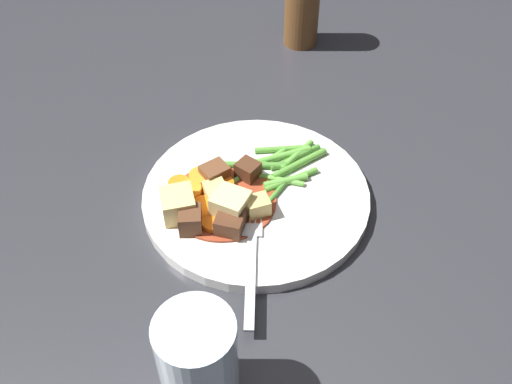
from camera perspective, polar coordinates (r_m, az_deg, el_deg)
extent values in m
plane|color=#2D2D33|center=(0.69, 0.00, -0.82)|extent=(3.00, 3.00, 0.00)
cylinder|color=white|center=(0.69, 0.00, -0.41)|extent=(0.26, 0.26, 0.01)
cylinder|color=#93381E|center=(0.67, -3.35, -0.60)|extent=(0.12, 0.12, 0.00)
cylinder|color=orange|center=(0.69, -5.39, 1.34)|extent=(0.04, 0.04, 0.01)
cylinder|color=orange|center=(0.66, -5.07, -1.58)|extent=(0.04, 0.04, 0.01)
cylinder|color=orange|center=(0.68, -6.41, 0.09)|extent=(0.03, 0.03, 0.01)
cylinder|color=orange|center=(0.65, -4.10, -2.89)|extent=(0.04, 0.04, 0.01)
cylinder|color=orange|center=(0.69, -7.46, 0.72)|extent=(0.04, 0.04, 0.01)
cylinder|color=orange|center=(0.68, -3.49, 0.53)|extent=(0.04, 0.04, 0.01)
cube|color=#DBBC6B|center=(0.65, 0.13, -1.43)|extent=(0.03, 0.02, 0.02)
cube|color=#EAD68C|center=(0.65, -2.47, -1.33)|extent=(0.05, 0.05, 0.03)
cube|color=#E5CC7A|center=(0.66, -7.70, -0.95)|extent=(0.04, 0.04, 0.03)
cube|color=#DBBC6B|center=(0.67, -3.92, -0.09)|extent=(0.02, 0.03, 0.02)
cube|color=brown|center=(0.69, -4.02, 1.72)|extent=(0.03, 0.03, 0.02)
cube|color=#4C2B19|center=(0.64, -2.51, -3.00)|extent=(0.04, 0.04, 0.02)
cube|color=#56331E|center=(0.64, -6.40, -2.71)|extent=(0.03, 0.03, 0.03)
cube|color=#4C2B19|center=(0.69, -0.99, 2.03)|extent=(0.03, 0.03, 0.02)
cylinder|color=#4C8E33|center=(0.68, 1.88, -0.22)|extent=(0.05, 0.04, 0.01)
cylinder|color=#66AD42|center=(0.72, 3.98, 3.61)|extent=(0.06, 0.04, 0.01)
cylinder|color=#66AD42|center=(0.72, 2.50, 3.51)|extent=(0.08, 0.01, 0.01)
cylinder|color=#599E38|center=(0.73, 2.23, 4.18)|extent=(0.06, 0.02, 0.01)
cylinder|color=#599E38|center=(0.71, 4.24, 2.77)|extent=(0.08, 0.03, 0.01)
cylinder|color=#66AD42|center=(0.69, 1.93, 1.30)|extent=(0.06, 0.05, 0.01)
cylinder|color=#4C8E33|center=(0.72, 3.82, 3.39)|extent=(0.07, 0.02, 0.01)
cylinder|color=#599E38|center=(0.69, 3.52, 1.08)|extent=(0.07, 0.02, 0.01)
cylinder|color=#66AD42|center=(0.71, 0.36, 2.59)|extent=(0.08, 0.04, 0.01)
cylinder|color=#66AD42|center=(0.69, 3.03, 0.84)|extent=(0.05, 0.01, 0.01)
cylinder|color=#4C8E33|center=(0.71, -0.32, 2.62)|extent=(0.08, 0.04, 0.01)
cube|color=silver|center=(0.60, -0.53, -8.61)|extent=(0.05, 0.11, 0.00)
cube|color=silver|center=(0.64, -0.36, -3.76)|extent=(0.03, 0.03, 0.00)
cylinder|color=silver|center=(0.66, 0.52, -1.79)|extent=(0.02, 0.04, 0.00)
cylinder|color=silver|center=(0.66, -0.02, -1.78)|extent=(0.02, 0.04, 0.00)
cylinder|color=silver|center=(0.66, -0.56, -1.77)|extent=(0.02, 0.04, 0.00)
cylinder|color=silver|center=(0.66, -1.11, -1.76)|extent=(0.02, 0.04, 0.00)
cylinder|color=silver|center=(0.51, -5.61, -16.19)|extent=(0.07, 0.07, 0.11)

